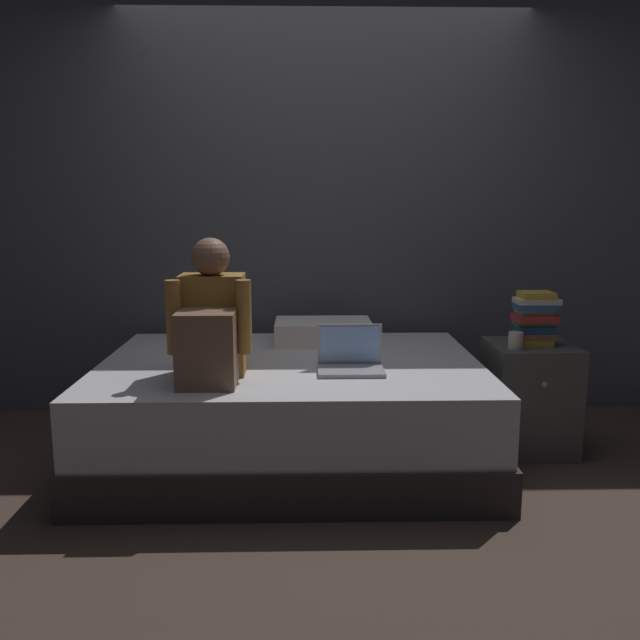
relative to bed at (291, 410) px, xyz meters
The scene contains 9 objects.
ground_plane 0.45m from the bed, 56.31° to the right, with size 8.00×8.00×0.00m, color #47382D.
wall_back 1.43m from the bed, 77.47° to the left, with size 5.60×0.10×2.70m, color #4C4F54.
bed is the anchor object (origin of this frame).
nightstand 1.30m from the bed, ahead, with size 0.44×0.46×0.59m.
person_sitting 0.72m from the bed, 136.85° to the right, with size 0.39×0.44×0.66m.
laptop 0.49m from the bed, 36.31° to the right, with size 0.32×0.23×0.22m.
pillow 0.59m from the bed, 67.99° to the left, with size 0.56×0.36×0.13m, color silver.
book_stack 1.39m from the bed, ahead, with size 0.23×0.17×0.28m.
mug 1.23m from the bed, ahead, with size 0.08×0.08×0.09m, color #BCB2A3.
Camera 1 is at (-0.13, -3.11, 1.35)m, focal length 37.54 mm.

